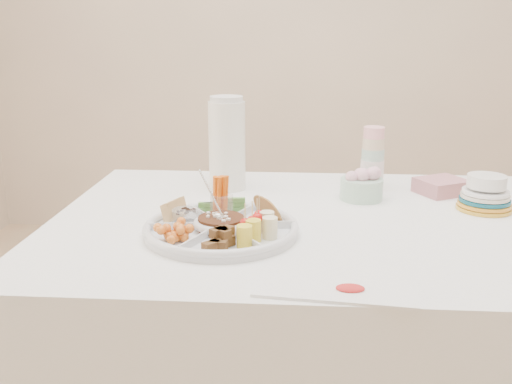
# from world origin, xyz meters

# --- Properties ---
(wall_back) EXTENTS (4.00, 0.02, 2.70)m
(wall_back) POSITION_xyz_m (0.00, 2.00, 1.35)
(wall_back) COLOR beige
(wall_back) RESTS_ON ground
(dining_table) EXTENTS (1.52, 1.02, 0.76)m
(dining_table) POSITION_xyz_m (0.00, 0.00, 0.38)
(dining_table) COLOR white
(dining_table) RESTS_ON floor
(party_tray) EXTENTS (0.42, 0.42, 0.04)m
(party_tray) POSITION_xyz_m (-0.28, -0.14, 0.78)
(party_tray) COLOR white
(party_tray) RESTS_ON dining_table
(bean_dip) EXTENTS (0.13, 0.13, 0.04)m
(bean_dip) POSITION_xyz_m (-0.28, -0.14, 0.79)
(bean_dip) COLOR #322011
(bean_dip) RESTS_ON party_tray
(tortillas) EXTENTS (0.12, 0.12, 0.06)m
(tortillas) POSITION_xyz_m (-0.18, -0.07, 0.80)
(tortillas) COLOR olive
(tortillas) RESTS_ON party_tray
(carrot_cucumber) EXTENTS (0.13, 0.13, 0.11)m
(carrot_cucumber) POSITION_xyz_m (-0.30, -0.01, 0.82)
(carrot_cucumber) COLOR orange
(carrot_cucumber) RESTS_ON party_tray
(pita_raisins) EXTENTS (0.11, 0.11, 0.05)m
(pita_raisins) POSITION_xyz_m (-0.40, -0.09, 0.80)
(pita_raisins) COLOR tan
(pita_raisins) RESTS_ON party_tray
(cherries) EXTENTS (0.11, 0.11, 0.04)m
(cherries) POSITION_xyz_m (-0.39, -0.22, 0.79)
(cherries) COLOR orange
(cherries) RESTS_ON party_tray
(granola_chunks) EXTENTS (0.12, 0.12, 0.05)m
(granola_chunks) POSITION_xyz_m (-0.27, -0.27, 0.79)
(granola_chunks) COLOR #4F2A18
(granola_chunks) RESTS_ON party_tray
(banana_tomato) EXTENTS (0.13, 0.13, 0.10)m
(banana_tomato) POSITION_xyz_m (-0.16, -0.19, 0.82)
(banana_tomato) COLOR #DED987
(banana_tomato) RESTS_ON party_tray
(cup_stack) EXTENTS (0.09, 0.09, 0.20)m
(cup_stack) POSITION_xyz_m (0.14, 0.31, 0.86)
(cup_stack) COLOR beige
(cup_stack) RESTS_ON dining_table
(thermos) EXTENTS (0.14, 0.14, 0.30)m
(thermos) POSITION_xyz_m (-0.32, 0.29, 0.91)
(thermos) COLOR white
(thermos) RESTS_ON dining_table
(flower_bowl) EXTENTS (0.13, 0.13, 0.10)m
(flower_bowl) POSITION_xyz_m (0.10, 0.19, 0.81)
(flower_bowl) COLOR #B1E0C2
(flower_bowl) RESTS_ON dining_table
(napkin_stack) EXTENTS (0.18, 0.17, 0.05)m
(napkin_stack) POSITION_xyz_m (0.35, 0.27, 0.78)
(napkin_stack) COLOR #C17980
(napkin_stack) RESTS_ON dining_table
(plate_stack) EXTENTS (0.16, 0.16, 0.10)m
(plate_stack) POSITION_xyz_m (0.44, 0.11, 0.81)
(plate_stack) COLOR gold
(plate_stack) RESTS_ON dining_table
(placemat) EXTENTS (0.33, 0.14, 0.01)m
(placemat) POSITION_xyz_m (-0.02, -0.45, 0.76)
(placemat) COLOR silver
(placemat) RESTS_ON dining_table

